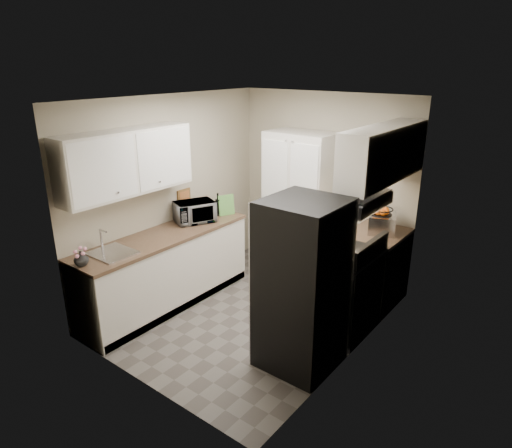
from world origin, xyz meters
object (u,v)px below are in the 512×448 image
at_px(wine_bottle, 218,205).
at_px(microwave, 195,212).
at_px(refrigerator, 302,285).
at_px(toaster_oven, 382,223).
at_px(pantry_cabinet, 300,206).
at_px(electric_range, 342,290).

bearing_deg(wine_bottle, microwave, -99.06).
bearing_deg(microwave, refrigerator, -80.56).
bearing_deg(toaster_oven, pantry_cabinet, 155.69).
bearing_deg(electric_range, pantry_cabinet, 141.78).
bearing_deg(microwave, electric_range, -57.73).
bearing_deg(pantry_cabinet, electric_range, -38.22).
distance_m(wine_bottle, toaster_oven, 2.11).
relative_size(electric_range, refrigerator, 0.66).
relative_size(electric_range, wine_bottle, 4.06).
relative_size(pantry_cabinet, microwave, 4.13).
height_order(electric_range, toaster_oven, toaster_oven).
relative_size(refrigerator, microwave, 3.51).
relative_size(electric_range, microwave, 2.33).
bearing_deg(electric_range, refrigerator, -92.48).
distance_m(refrigerator, toaster_oven, 1.67).
bearing_deg(pantry_cabinet, wine_bottle, -132.97).
bearing_deg(wine_bottle, electric_range, -3.23).
bearing_deg(wine_bottle, toaster_oven, 20.77).
height_order(wine_bottle, toaster_oven, wine_bottle).
distance_m(pantry_cabinet, electric_range, 1.58).
height_order(electric_range, wine_bottle, wine_bottle).
relative_size(microwave, wine_bottle, 1.74).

